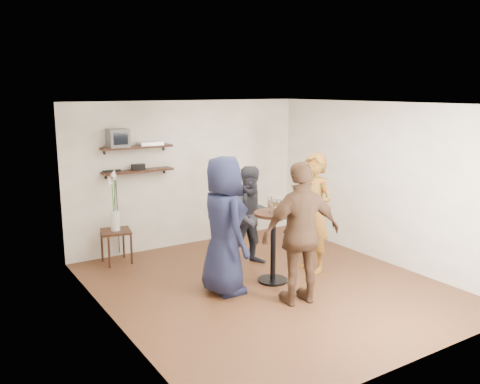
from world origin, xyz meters
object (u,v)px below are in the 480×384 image
side_table (116,236)px  dvd_deck (150,143)px  person_navy (224,226)px  person_brown (301,234)px  person_plaid (314,213)px  radio (138,167)px  crt_monitor (118,138)px  person_dark (252,216)px  drinks_table (273,237)px

side_table → dvd_deck: bearing=17.3°
dvd_deck → person_navy: dvd_deck is taller
dvd_deck → person_brown: bearing=-75.3°
person_plaid → person_navy: size_ratio=0.96×
radio → side_table: (-0.51, -0.23, -1.06)m
side_table → person_brown: size_ratio=0.29×
person_brown → person_navy: bearing=-42.0°
dvd_deck → person_plaid: dvd_deck is taller
crt_monitor → dvd_deck: (0.56, 0.00, -0.12)m
person_dark → person_navy: size_ratio=0.84×
side_table → person_brown: bearing=-61.4°
radio → person_dark: person_dark is taller
dvd_deck → radio: 0.44m
person_brown → drinks_table: bearing=-90.0°
crt_monitor → person_plaid: (2.30, -2.20, -1.09)m
dvd_deck → person_brown: size_ratio=0.21×
radio → person_plaid: bearing=-48.1°
side_table → drinks_table: drinks_table is taller
person_plaid → crt_monitor: bearing=-137.9°
dvd_deck → drinks_table: size_ratio=0.38×
crt_monitor → person_brown: size_ratio=0.17×
crt_monitor → side_table: size_ratio=0.58×
crt_monitor → dvd_deck: size_ratio=0.80×
person_plaid → person_brown: person_brown is taller
person_brown → person_plaid: bearing=-128.2°
crt_monitor → side_table: bearing=-128.6°
radio → person_navy: 2.30m
person_plaid → person_dark: person_plaid is taller
person_navy → person_brown: size_ratio=1.01×
side_table → drinks_table: size_ratio=0.52×
person_dark → person_brown: (-0.29, -1.59, 0.14)m
crt_monitor → person_plaid: crt_monitor is taller
side_table → person_navy: (0.87, -1.98, 0.50)m
radio → person_plaid: (1.97, -2.20, -0.59)m
crt_monitor → side_table: crt_monitor is taller
crt_monitor → person_dark: size_ratio=0.20×
drinks_table → person_brown: bearing=-99.4°
person_plaid → person_dark: 0.98m
dvd_deck → person_dark: 2.13m
crt_monitor → person_brown: (1.36, -3.05, -1.07)m
crt_monitor → drinks_table: bearing=-56.5°
drinks_table → person_navy: (-0.81, 0.05, 0.29)m
person_dark → radio: bearing=143.6°
crt_monitor → person_navy: 2.54m
crt_monitor → radio: (0.33, 0.00, -0.50)m
dvd_deck → person_dark: (1.09, -1.46, -1.09)m
dvd_deck → drinks_table: (0.93, -2.26, -1.22)m
dvd_deck → side_table: bearing=-162.7°
person_dark → crt_monitor: bearing=149.9°
crt_monitor → dvd_deck: crt_monitor is taller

